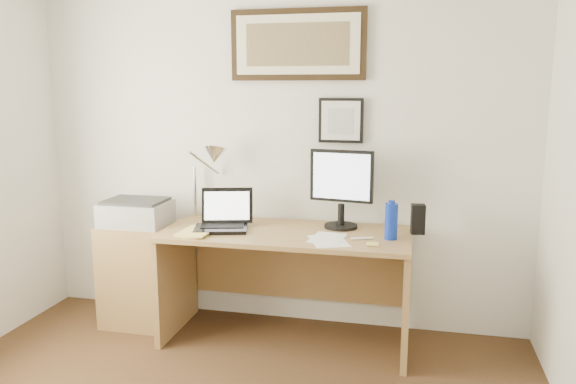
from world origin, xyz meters
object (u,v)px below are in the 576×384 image
(water_bottle, at_px, (391,221))
(book, at_px, (183,231))
(desk, at_px, (289,262))
(side_cabinet, at_px, (141,274))
(printer, at_px, (136,212))
(laptop, at_px, (223,220))
(lcd_monitor, at_px, (341,185))

(water_bottle, relative_size, book, 0.84)
(book, xyz_separation_m, desk, (0.64, 0.26, -0.25))
(water_bottle, bearing_deg, book, -174.14)
(side_cabinet, xyz_separation_m, water_bottle, (1.74, -0.09, 0.50))
(book, height_order, printer, printer)
(laptop, height_order, printer, laptop)
(water_bottle, height_order, printer, water_bottle)
(desk, xyz_separation_m, lcd_monitor, (0.33, 0.09, 0.53))
(side_cabinet, height_order, book, book)
(water_bottle, bearing_deg, laptop, 179.35)
(side_cabinet, distance_m, lcd_monitor, 1.56)
(book, bearing_deg, printer, 155.46)
(laptop, bearing_deg, lcd_monitor, 14.55)
(desk, bearing_deg, book, -158.27)
(lcd_monitor, bearing_deg, book, -160.68)
(water_bottle, relative_size, laptop, 0.57)
(side_cabinet, xyz_separation_m, desk, (1.07, 0.04, 0.15))
(laptop, relative_size, printer, 0.89)
(book, relative_size, desk, 0.17)
(water_bottle, bearing_deg, desk, 169.71)
(book, bearing_deg, desk, 21.73)
(water_bottle, height_order, book, water_bottle)
(side_cabinet, relative_size, book, 2.75)
(side_cabinet, bearing_deg, desk, 1.89)
(desk, relative_size, laptop, 4.10)
(water_bottle, distance_m, lcd_monitor, 0.43)
(water_bottle, bearing_deg, lcd_monitor, 148.36)
(book, distance_m, printer, 0.47)
(laptop, bearing_deg, side_cabinet, 173.51)
(side_cabinet, height_order, desk, desk)
(water_bottle, relative_size, lcd_monitor, 0.43)
(side_cabinet, relative_size, water_bottle, 3.27)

